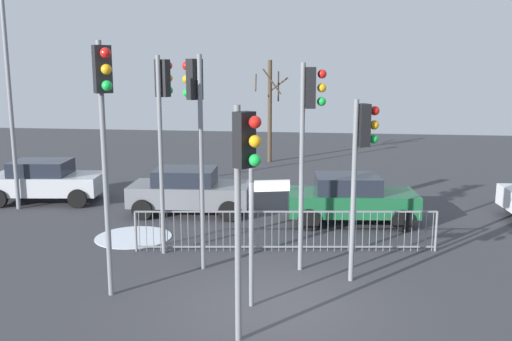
# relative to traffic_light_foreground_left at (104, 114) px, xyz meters

# --- Properties ---
(ground_plane) EXTENTS (60.00, 60.00, 0.00)m
(ground_plane) POSITION_rel_traffic_light_foreground_left_xyz_m (3.32, 0.03, -3.76)
(ground_plane) COLOR #38383D
(traffic_light_foreground_left) EXTENTS (0.45, 0.48, 5.16)m
(traffic_light_foreground_left) POSITION_rel_traffic_light_foreground_left_xyz_m (0.00, 0.00, 0.00)
(traffic_light_foreground_left) COLOR slate
(traffic_light_foreground_left) RESTS_ON ground
(traffic_light_rear_left) EXTENTS (0.57, 0.34, 4.76)m
(traffic_light_rear_left) POSITION_rel_traffic_light_foreground_left_xyz_m (3.86, 2.11, -0.28)
(traffic_light_rear_left) COLOR slate
(traffic_light_rear_left) RESTS_ON ground
(traffic_light_mid_left) EXTENTS (0.51, 0.43, 4.94)m
(traffic_light_mid_left) POSITION_rel_traffic_light_foreground_left_xyz_m (1.34, 1.93, -0.16)
(traffic_light_mid_left) COLOR slate
(traffic_light_mid_left) RESTS_ON ground
(traffic_light_foreground_right) EXTENTS (0.55, 0.38, 4.00)m
(traffic_light_foreground_right) POSITION_rel_traffic_light_foreground_left_xyz_m (5.01, 1.62, -0.83)
(traffic_light_foreground_right) COLOR slate
(traffic_light_foreground_right) RESTS_ON ground
(traffic_light_mid_right) EXTENTS (0.37, 0.55, 4.94)m
(traffic_light_mid_right) POSITION_rel_traffic_light_foreground_left_xyz_m (0.26, 2.92, -0.15)
(traffic_light_mid_right) COLOR slate
(traffic_light_mid_right) RESTS_ON ground
(traffic_light_rear_right) EXTENTS (0.48, 0.45, 4.06)m
(traffic_light_rear_right) POSITION_rel_traffic_light_foreground_left_xyz_m (2.98, -1.54, -0.79)
(traffic_light_rear_right) COLOR slate
(traffic_light_rear_right) RESTS_ON ground
(direction_sign_post) EXTENTS (0.77, 0.25, 2.77)m
(direction_sign_post) POSITION_rel_traffic_light_foreground_left_xyz_m (2.94, -0.02, -2.20)
(direction_sign_post) COLOR slate
(direction_sign_post) RESTS_ON ground
(pedestrian_guard_railing) EXTENTS (7.67, 1.12, 1.07)m
(pedestrian_guard_railing) POSITION_rel_traffic_light_foreground_left_xyz_m (3.28, 3.35, -3.21)
(pedestrian_guard_railing) COLOR slate
(pedestrian_guard_railing) RESTS_ON ground
(car_green_far) EXTENTS (3.95, 2.25, 1.47)m
(car_green_far) POSITION_rel_traffic_light_foreground_left_xyz_m (4.99, 6.26, -3.00)
(car_green_far) COLOR #195933
(car_green_far) RESTS_ON ground
(car_silver_mid) EXTENTS (3.99, 2.34, 1.47)m
(car_silver_mid) POSITION_rel_traffic_light_foreground_left_xyz_m (-5.53, 7.52, -3.00)
(car_silver_mid) COLOR #B2B5BA
(car_silver_mid) RESTS_ON ground
(car_grey_near) EXTENTS (3.90, 2.13, 1.47)m
(car_grey_near) POSITION_rel_traffic_light_foreground_left_xyz_m (-0.13, 6.67, -3.00)
(car_grey_near) COLOR slate
(car_grey_near) RESTS_ON ground
(street_lamp) EXTENTS (0.36, 0.36, 7.75)m
(street_lamp) POSITION_rel_traffic_light_foreground_left_xyz_m (-5.96, 6.47, 0.89)
(street_lamp) COLOR slate
(street_lamp) RESTS_ON ground
(bare_tree_left) EXTENTS (1.72, 1.70, 5.03)m
(bare_tree_left) POSITION_rel_traffic_light_foreground_left_xyz_m (1.32, 16.95, -1.07)
(bare_tree_left) COLOR #473828
(bare_tree_left) RESTS_ON ground
(snow_patch_kerb) EXTENTS (2.11, 2.11, 0.01)m
(snow_patch_kerb) POSITION_rel_traffic_light_foreground_left_xyz_m (-1.02, 3.94, -3.76)
(snow_patch_kerb) COLOR silver
(snow_patch_kerb) RESTS_ON ground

